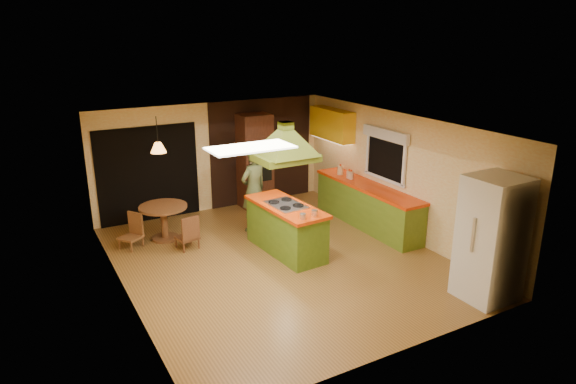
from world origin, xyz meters
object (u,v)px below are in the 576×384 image
kitchen_island (286,228)px  wall_oven (255,161)px  canister_large (340,170)px  dining_table (164,216)px  man (254,190)px  refrigerator (492,239)px

kitchen_island → wall_oven: bearing=72.6°
canister_large → dining_table: bearing=173.9°
man → dining_table: man is taller
dining_table → kitchen_island: bearing=-42.7°
man → canister_large: 2.17m
canister_large → refrigerator: bearing=-92.5°
refrigerator → canister_large: refrigerator is taller
man → canister_large: (2.17, -0.01, 0.13)m
refrigerator → canister_large: 4.35m
man → dining_table: (-1.80, 0.42, -0.39)m
kitchen_island → man: man is taller
refrigerator → dining_table: (-3.78, 4.77, -0.50)m
kitchen_island → refrigerator: size_ratio=0.97×
kitchen_island → dining_table: bearing=133.4°
kitchen_island → canister_large: (2.12, 1.28, 0.54)m
wall_oven → canister_large: size_ratio=11.24×
refrigerator → wall_oven: (-1.28, 5.73, 0.11)m
kitchen_island → canister_large: size_ratio=9.82×
dining_table → canister_large: (3.97, -0.43, 0.52)m
kitchen_island → refrigerator: refrigerator is taller
kitchen_island → dining_table: 2.52m
man → canister_large: bearing=162.5°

